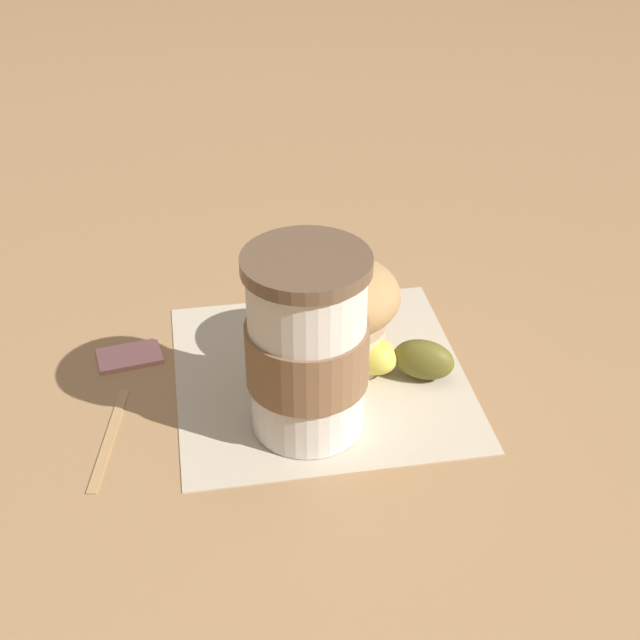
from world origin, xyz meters
The scene contains 7 objects.
ground_plane centered at (0.00, 0.00, 0.00)m, with size 3.00×3.00×0.00m, color #A87C51.
paper_napkin centered at (0.00, 0.00, 0.00)m, with size 0.22×0.22×0.00m, color beige.
coffee_cup centered at (-0.05, 0.02, 0.07)m, with size 0.09×0.09×0.14m.
muffin centered at (0.01, -0.02, 0.05)m, with size 0.09×0.09×0.09m.
banana centered at (0.01, -0.04, 0.02)m, with size 0.11×0.12×0.03m.
sugar_packet centered at (0.05, 0.15, 0.00)m, with size 0.05×0.03×0.01m, color pink.
wooden_stirrer centered at (-0.04, 0.16, 0.00)m, with size 0.11×0.01×0.00m, color tan.
Camera 1 is at (-0.54, 0.11, 0.42)m, focal length 50.00 mm.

